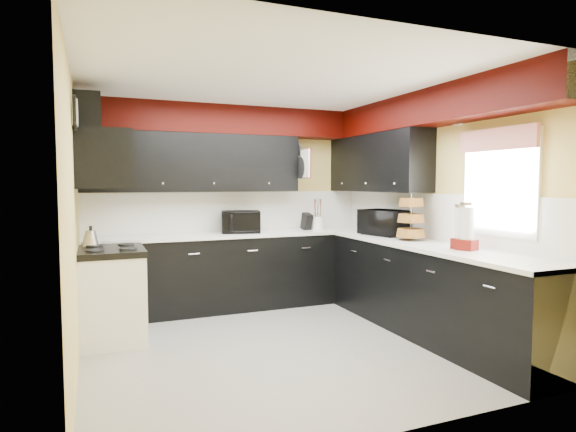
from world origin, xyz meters
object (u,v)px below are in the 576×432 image
object	(u,v)px
toaster_oven	(241,222)
microwave	(384,222)
kettle	(91,238)
knife_block	(307,222)
utensil_crock	(318,223)

from	to	relation	value
toaster_oven	microwave	bearing A→B (deg)	-17.97
toaster_oven	kettle	distance (m)	1.79
microwave	knife_block	xyz separation A→B (m)	(-0.59, 0.92, -0.04)
toaster_oven	utensil_crock	size ratio (longest dim) A/B	2.69
knife_block	toaster_oven	bearing A→B (deg)	176.06
toaster_oven	utensil_crock	world-z (taller)	toaster_oven
toaster_oven	knife_block	world-z (taller)	toaster_oven
microwave	utensil_crock	xyz separation A→B (m)	(-0.44, 0.91, -0.06)
knife_block	microwave	bearing A→B (deg)	-62.66
toaster_oven	knife_block	xyz separation A→B (m)	(0.91, 0.02, -0.03)
microwave	utensil_crock	size ratio (longest dim) A/B	3.15
kettle	knife_block	bearing A→B (deg)	10.62
toaster_oven	knife_block	distance (m)	0.91
utensil_crock	kettle	bearing A→B (deg)	-170.25
utensil_crock	kettle	world-z (taller)	utensil_crock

